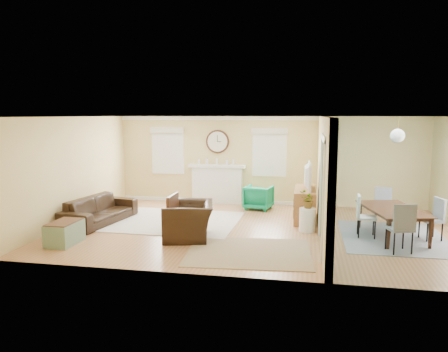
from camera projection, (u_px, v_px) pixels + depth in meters
The scene contains 27 objects.
floor at pixel (256, 230), 10.09m from camera, with size 9.00×9.00×0.00m, color #9B663B.
wall_back at pixel (268, 161), 12.83m from camera, with size 9.00×0.02×2.60m, color tan.
wall_front at pixel (235, 199), 6.99m from camera, with size 9.00×0.02×2.60m, color tan.
wall_left at pixel (74, 170), 10.74m from camera, with size 0.02×6.00×2.60m, color tan.
ceiling at pixel (257, 117), 9.73m from camera, with size 9.00×6.00×0.02m, color white.
partition at pixel (324, 172), 9.90m from camera, with size 0.17×6.00×2.60m.
fireplace at pixel (217, 183), 13.09m from camera, with size 1.70×0.30×1.17m.
wall_clock at pixel (218, 142), 13.00m from camera, with size 0.70×0.07×0.70m.
window_left at pixel (168, 147), 13.29m from camera, with size 1.05×0.13×1.42m.
window_right at pixel (269, 149), 12.72m from camera, with size 1.05×0.13×1.42m.
pendant at pixel (398, 136), 9.23m from camera, with size 0.30×0.30×0.55m.
rug_cream at pixel (176, 221), 10.88m from camera, with size 3.07×2.66×0.02m, color beige.
rug_jute at pixel (249, 252), 8.44m from camera, with size 2.36×1.93×0.01m, color #9B825A.
rug_grey at pixel (393, 237), 9.47m from camera, with size 2.17×2.71×0.01m, color gray.
sofa at pixel (100, 210), 10.73m from camera, with size 2.19×0.86×0.64m, color black.
eames_chair at pixel (189, 220), 9.38m from camera, with size 1.20×1.04×0.78m, color black.
green_chair at pixel (259, 197), 12.28m from camera, with size 0.72×0.74×0.67m, color #007639.
trunk at pixel (65, 233), 8.98m from camera, with size 0.50×0.82×0.47m.
credenza at pixel (305, 204), 11.03m from camera, with size 0.53×1.55×0.80m.
tv at pixel (305, 176), 10.93m from camera, with size 1.14×0.15×0.66m, color black.
garden_stool at pixel (307, 220), 9.93m from camera, with size 0.37×0.37×0.54m, color white.
potted_plant at pixel (308, 200), 9.87m from camera, with size 0.35×0.31×0.39m, color #337F33.
dining_table at pixel (394, 223), 9.42m from camera, with size 1.85×1.03×0.65m, color #4B2818.
dining_chair_n at pixel (383, 204), 10.48m from camera, with size 0.44×0.44×0.90m.
dining_chair_s at pixel (400, 223), 8.38m from camera, with size 0.53×0.53×0.98m.
dining_chair_w at pixel (367, 213), 9.43m from camera, with size 0.43×0.43×0.92m.
dining_chair_e at pixel (431, 216), 9.23m from camera, with size 0.49×0.49×0.90m.
Camera 1 is at (1.11, -9.78, 2.65)m, focal length 35.00 mm.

